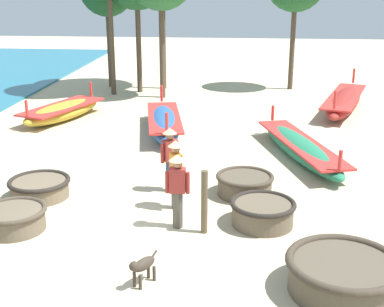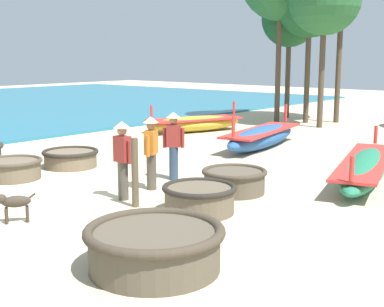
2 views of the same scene
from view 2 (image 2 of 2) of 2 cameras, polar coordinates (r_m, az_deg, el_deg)
name	(u,v)px [view 2 (image 2 of 2)]	position (r m, az deg, el deg)	size (l,w,h in m)	color
ground_plane	(48,193)	(12.34, -15.14, -4.06)	(80.00, 80.00, 0.00)	#C6B793
coracle_front_left	(199,198)	(10.34, 0.79, -4.75)	(1.45, 1.45, 0.55)	brown
coracle_center	(71,158)	(14.96, -12.83, -0.43)	(1.52, 1.52, 0.48)	brown
coracle_far_left	(13,168)	(13.88, -18.56, -1.50)	(1.44, 1.44, 0.50)	brown
coracle_far_right	(155,246)	(7.68, -4.02, -9.79)	(2.02, 2.02, 0.64)	brown
coracle_tilted	(234,180)	(11.88, 4.53, -2.84)	(1.45, 1.45, 0.53)	brown
long_boat_white_hull	(262,137)	(17.85, 7.47, 1.80)	(1.92, 4.93, 1.26)	#285693
long_boat_green_hull	(365,168)	(13.77, 17.95, -1.43)	(2.51, 5.62, 1.03)	#237551
long_boat_blue_hull	(194,123)	(21.49, 0.27, 3.23)	(2.61, 4.29, 1.13)	gold
fisherman_by_coracle	(123,155)	(11.24, -7.42, -0.17)	(0.53, 0.36, 1.67)	#4C473D
fisherman_crouching	(174,141)	(12.98, -1.98, 1.32)	(0.44, 0.38, 1.67)	#2D425B
fisherman_hauling	(151,148)	(12.04, -4.38, 0.59)	(0.36, 0.49, 1.67)	#4C473D
dog	(14,203)	(10.27, -18.47, -4.99)	(0.45, 0.60, 0.55)	#3D3328
mooring_post_inland	(135,173)	(10.72, -6.10, -2.05)	(0.14, 0.14, 1.40)	brown
tree_center	(290,20)	(26.69, 10.37, 13.87)	(2.67, 2.67, 6.07)	#4C3D2D
tree_right_mid	(310,4)	(24.89, 12.47, 15.28)	(2.96, 2.96, 6.74)	#4C3D2D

